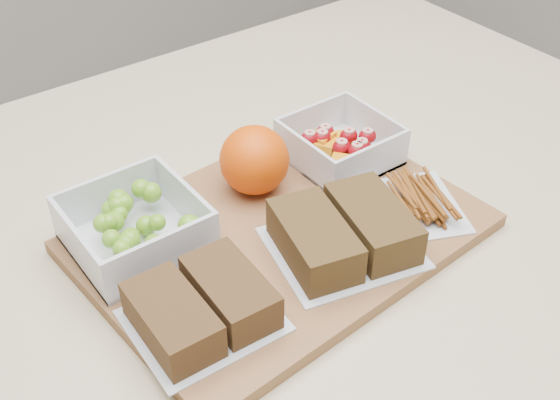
# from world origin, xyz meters

# --- Properties ---
(cutting_board) EXTENTS (0.44, 0.33, 0.02)m
(cutting_board) POSITION_xyz_m (-0.02, -0.03, 0.91)
(cutting_board) COLOR #8C603A
(cutting_board) RESTS_ON counter
(grape_container) EXTENTS (0.13, 0.13, 0.06)m
(grape_container) POSITION_xyz_m (-0.16, 0.04, 0.94)
(grape_container) COLOR silver
(grape_container) RESTS_ON cutting_board
(fruit_container) EXTENTS (0.12, 0.12, 0.05)m
(fruit_container) POSITION_xyz_m (0.12, 0.04, 0.94)
(fruit_container) COLOR silver
(fruit_container) RESTS_ON cutting_board
(orange) EXTENTS (0.08, 0.08, 0.08)m
(orange) POSITION_xyz_m (-0.00, 0.05, 0.96)
(orange) COLOR #EB4C05
(orange) RESTS_ON cutting_board
(sandwich_bag_left) EXTENTS (0.14, 0.12, 0.04)m
(sandwich_bag_left) POSITION_xyz_m (-0.16, -0.09, 0.94)
(sandwich_bag_left) COLOR silver
(sandwich_bag_left) RESTS_ON cutting_board
(sandwich_bag_center) EXTENTS (0.18, 0.16, 0.05)m
(sandwich_bag_center) POSITION_xyz_m (0.01, -0.09, 0.94)
(sandwich_bag_center) COLOR silver
(sandwich_bag_center) RESTS_ON cutting_board
(pretzel_bag) EXTENTS (0.14, 0.15, 0.03)m
(pretzel_bag) POSITION_xyz_m (0.13, -0.09, 0.93)
(pretzel_bag) COLOR silver
(pretzel_bag) RESTS_ON cutting_board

